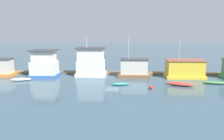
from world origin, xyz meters
name	(u,v)px	position (x,y,z in m)	size (l,w,h in m)	color
ground_plane	(112,76)	(0.00, 0.00, 0.00)	(200.00, 200.00, 0.00)	#385160
dock_walkway	(113,73)	(0.00, 2.72, 0.15)	(59.60, 2.03, 0.30)	brown
houseboat_blue	(44,65)	(-12.64, -0.56, 2.23)	(5.09, 4.02, 4.96)	#3866B7
houseboat_white	(91,63)	(-4.04, 0.36, 2.48)	(5.55, 3.79, 7.32)	white
houseboat_brown	(134,69)	(3.99, -0.43, 1.56)	(5.77, 3.24, 7.29)	brown
houseboat_yellow	(184,69)	(13.20, -0.23, 1.59)	(6.96, 4.08, 6.98)	gold
dinghy_white	(21,79)	(-15.53, -4.19, 0.23)	(3.56, 2.06, 0.46)	white
dinghy_teal	(120,84)	(1.60, -6.30, 0.18)	(2.84, 1.48, 0.36)	teal
dinghy_red	(180,84)	(10.99, -6.35, 0.27)	(4.31, 2.46, 0.55)	red
dinghy_green	(215,82)	(16.89, -4.87, 0.23)	(3.95, 1.71, 0.45)	#47844C
mooring_post_far_left	(39,69)	(-14.43, 1.45, 1.06)	(0.23, 0.23, 2.12)	#846B4C
mooring_post_centre	(85,71)	(-5.36, 1.45, 0.62)	(0.29, 0.29, 1.24)	brown
buoy_red	(151,87)	(6.14, -8.58, 0.28)	(0.57, 0.57, 0.57)	red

